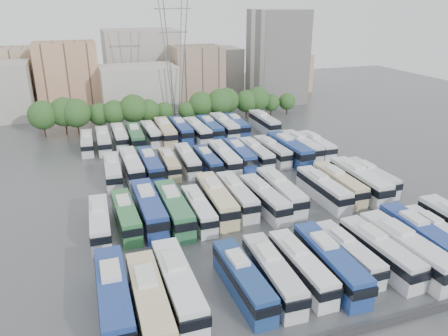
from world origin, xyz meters
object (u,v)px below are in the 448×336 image
object	(u,v)px
bus_r3_s8	(210,128)
bus_r3_s1	(103,140)
bus_r2_s10	(272,151)
bus_r1_s2	(149,208)
bus_r0_s0	(114,297)
bus_r0_s2	(178,285)
bus_r1_s4	(199,209)
bus_r0_s8	(348,253)
bus_r2_s13	(316,145)
bus_r2_s3	(150,165)
bus_r1_s8	(280,191)
bus_r1_s10	(323,189)
bus_r1_s11	(339,184)
bus_r1_s1	(126,215)
bus_r0_s6	(301,267)
bus_r1_s5	(216,199)
bus_r3_s10	(237,125)
bus_r2_s7	(224,158)
bus_r2_s11	(289,149)
bus_r3_s7	(197,131)
bus_r2_s12	(301,146)
bus_r0_s9	(380,251)
bus_r0_s12	(437,233)
electricity_pylon	(174,43)
bus_r3_s12	(264,122)
apartment_tower	(277,57)
bus_r0_s7	(330,262)
bus_r2_s2	(132,166)
bus_r1_s13	(371,177)
bus_r2_s5	(187,160)
bus_r3_s9	(224,126)
bus_r0_s4	(243,279)
bus_r2_s9	(256,153)
bus_r3_s0	(87,142)
bus_r0_s1	(150,302)
bus_r0_s10	(406,249)
bus_r1_s0	(100,222)
bus_r2_s6	(207,161)
bus_r2_s4	(169,163)
bus_r3_s5	(165,131)
bus_r3_s4	(151,133)
bus_r3_s6	(181,130)
bus_r0_s5	(273,273)
bus_r1_s12	(359,180)
bus_r2_s8	(239,154)

from	to	relation	value
bus_r3_s8	bus_r3_s1	bearing A→B (deg)	-177.68
bus_r2_s10	bus_r1_s2	bearing A→B (deg)	-149.85
bus_r0_s0	bus_r0_s2	size ratio (longest dim) A/B	1.02
bus_r1_s4	bus_r2_s10	distance (m)	27.56
bus_r0_s8	bus_r2_s13	size ratio (longest dim) A/B	0.97
bus_r2_s3	bus_r1_s8	bearing A→B (deg)	-47.05
bus_r1_s10	bus_r1_s11	distance (m)	3.50
bus_r1_s1	bus_r3_s8	size ratio (longest dim) A/B	0.94
bus_r0_s2	bus_r0_s6	world-z (taller)	bus_r0_s2
bus_r1_s5	bus_r3_s10	xyz separation A→B (m)	(16.65, 36.21, -0.21)
bus_r2_s7	bus_r2_s11	distance (m)	13.11
bus_r0_s0	bus_r3_s7	distance (m)	57.14
bus_r3_s8	bus_r2_s13	bearing A→B (deg)	-47.80
bus_r1_s8	bus_r2_s12	bearing A→B (deg)	54.64
bus_r0_s9	bus_r0_s12	bearing A→B (deg)	6.50
electricity_pylon	bus_r2_s12	distance (m)	44.15
bus_r2_s12	bus_r3_s12	size ratio (longest dim) A/B	1.00
apartment_tower	bus_r0_s0	size ratio (longest dim) A/B	1.91
bus_r0_s7	bus_r2_s2	size ratio (longest dim) A/B	1.03
bus_r1_s11	bus_r1_s13	size ratio (longest dim) A/B	1.04
bus_r3_s10	bus_r2_s5	bearing A→B (deg)	-129.42
bus_r2_s2	bus_r3_s9	world-z (taller)	bus_r3_s9
bus_r0_s4	bus_r1_s13	distance (m)	35.41
bus_r0_s2	bus_r3_s12	distance (m)	63.31
bus_r1_s4	bus_r2_s9	xyz separation A→B (m)	(16.42, 18.62, 0.09)
bus_r1_s1	bus_r3_s9	world-z (taller)	bus_r3_s9
bus_r2_s9	bus_r3_s0	xyz separation A→B (m)	(-29.60, 17.58, -0.17)
bus_r0_s1	bus_r3_s10	size ratio (longest dim) A/B	1.12
bus_r0_s10	bus_r3_s0	bearing A→B (deg)	118.68
bus_r1_s0	bus_r2_s6	distance (m)	26.51
electricity_pylon	bus_r0_s1	size ratio (longest dim) A/B	2.52
apartment_tower	bus_r2_s5	xyz separation A→B (m)	(-38.89, -45.62, -11.20)
bus_r0_s6	bus_r2_s4	xyz separation A→B (m)	(-6.74, 36.08, -0.14)
bus_r1_s4	bus_r3_s5	size ratio (longest dim) A/B	0.84
bus_r3_s4	bus_r3_s6	xyz separation A→B (m)	(6.56, 0.00, 0.16)
bus_r0_s10	bus_r2_s9	xyz separation A→B (m)	(-3.21, 36.72, -0.27)
bus_r1_s0	bus_r1_s8	xyz separation A→B (m)	(26.34, 0.79, 0.20)
bus_r2_s6	bus_r3_s7	distance (m)	18.52
bus_r0_s6	bus_r0_s10	world-z (taller)	bus_r0_s10
bus_r3_s5	bus_r3_s6	xyz separation A→B (m)	(3.56, 0.58, -0.11)
bus_r2_s9	bus_r3_s1	size ratio (longest dim) A/B	1.00
bus_r0_s5	bus_r0_s6	xyz separation A→B (m)	(3.48, 0.16, -0.06)
bus_r1_s12	bus_r2_s5	size ratio (longest dim) A/B	1.15
bus_r0_s9	bus_r3_s12	xyz separation A→B (m)	(9.80, 55.03, 0.07)
bus_r2_s9	bus_r3_s5	size ratio (longest dim) A/B	0.89
bus_r3_s0	bus_r3_s12	world-z (taller)	bus_r3_s12
bus_r3_s12	bus_r2_s2	bearing A→B (deg)	-150.75
bus_r2_s10	bus_r2_s8	bearing A→B (deg)	177.43
bus_r0_s2	bus_r1_s11	xyz separation A→B (m)	(29.90, 17.34, -0.17)
bus_r0_s8	bus_r2_s9	bearing A→B (deg)	83.38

